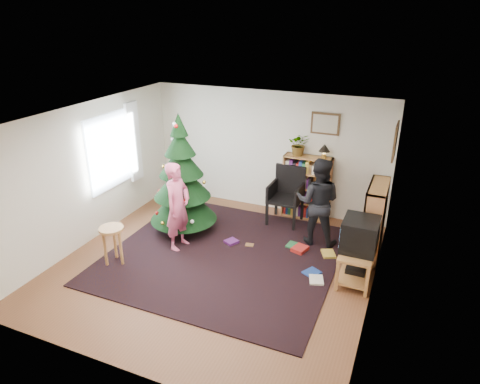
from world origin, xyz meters
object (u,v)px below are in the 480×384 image
at_px(picture_right, 395,141).
at_px(tv_stand, 357,261).
at_px(bookshelf_back, 306,187).
at_px(armchair, 287,192).
at_px(picture_back, 325,124).
at_px(christmas_tree, 182,184).
at_px(stool, 112,236).
at_px(person_by_chair, 318,202).
at_px(table_lamp, 324,149).
at_px(potted_plant, 299,144).
at_px(crt_tv, 360,235).
at_px(bookshelf_right, 374,220).
at_px(person_standing, 178,207).

relative_size(picture_right, tv_stand, 0.67).
relative_size(bookshelf_back, armchair, 1.16).
xyz_separation_m(picture_back, bookshelf_back, (-0.25, -0.14, -1.29)).
bearing_deg(picture_right, tv_stand, -101.27).
bearing_deg(christmas_tree, stool, -107.89).
xyz_separation_m(person_by_chair, table_lamp, (-0.15, 0.96, 0.69)).
xyz_separation_m(picture_right, tv_stand, (-0.26, -1.28, -1.63)).
xyz_separation_m(christmas_tree, potted_plant, (1.80, 1.48, 0.57)).
xyz_separation_m(crt_tv, table_lamp, (-1.02, 1.87, 0.70)).
relative_size(crt_tv, table_lamp, 1.97).
bearing_deg(picture_back, armchair, -142.34).
bearing_deg(potted_plant, tv_stand, -50.85).
height_order(picture_right, bookshelf_back, picture_right).
bearing_deg(armchair, person_by_chair, -40.31).
xyz_separation_m(picture_right, person_by_chair, (-1.12, -0.37, -1.14)).
relative_size(bookshelf_back, person_by_chair, 0.80).
bearing_deg(picture_back, crt_tv, -61.97).
height_order(picture_back, bookshelf_back, picture_back).
xyz_separation_m(tv_stand, crt_tv, (-0.00, 0.00, 0.48)).
bearing_deg(bookshelf_right, person_standing, 108.98).
relative_size(picture_right, stool, 0.89).
relative_size(picture_back, table_lamp, 1.89).
distance_m(picture_back, christmas_tree, 2.94).
height_order(crt_tv, potted_plant, potted_plant).
bearing_deg(christmas_tree, table_lamp, 32.89).
xyz_separation_m(picture_back, armchair, (-0.56, -0.43, -1.34)).
bearing_deg(picture_right, bookshelf_back, 159.49).
xyz_separation_m(crt_tv, potted_plant, (-1.52, 1.87, 0.73)).
relative_size(picture_back, potted_plant, 1.21).
bearing_deg(stool, table_lamp, 46.97).
height_order(christmas_tree, table_lamp, christmas_tree).
distance_m(bookshelf_back, potted_plant, 0.89).
xyz_separation_m(picture_back, table_lamp, (0.05, -0.13, -0.45)).
relative_size(christmas_tree, bookshelf_back, 1.77).
xyz_separation_m(bookshelf_back, crt_tv, (1.32, -1.87, 0.14)).
bearing_deg(armchair, tv_stand, -43.30).
distance_m(person_by_chair, potted_plant, 1.36).
distance_m(picture_right, crt_tv, 1.74).
xyz_separation_m(person_standing, potted_plant, (1.55, 2.08, 0.73)).
distance_m(person_standing, table_lamp, 3.00).
height_order(tv_stand, armchair, armchair).
relative_size(stool, table_lamp, 2.32).
height_order(bookshelf_back, stool, bookshelf_back).
distance_m(bookshelf_back, person_standing, 2.72).
xyz_separation_m(person_standing, table_lamp, (2.05, 2.08, 0.70)).
xyz_separation_m(tv_stand, armchair, (-1.63, 1.57, 0.29)).
bearing_deg(person_standing, picture_right, -61.96).
height_order(picture_back, picture_right, picture_right).
bearing_deg(crt_tv, armchair, 135.89).
bearing_deg(potted_plant, armchair, -109.57).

